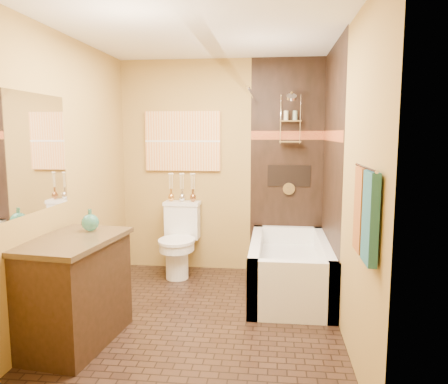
# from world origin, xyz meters

# --- Properties ---
(floor) EXTENTS (3.00, 3.00, 0.00)m
(floor) POSITION_xyz_m (0.00, 0.00, 0.00)
(floor) COLOR black
(floor) RESTS_ON ground
(wall_left) EXTENTS (0.02, 3.00, 2.50)m
(wall_left) POSITION_xyz_m (-1.20, 0.00, 1.25)
(wall_left) COLOR #A68340
(wall_left) RESTS_ON floor
(wall_right) EXTENTS (0.02, 3.00, 2.50)m
(wall_right) POSITION_xyz_m (1.20, 0.00, 1.25)
(wall_right) COLOR #A68340
(wall_right) RESTS_ON floor
(wall_back) EXTENTS (2.40, 0.02, 2.50)m
(wall_back) POSITION_xyz_m (0.00, 1.50, 1.25)
(wall_back) COLOR #A68340
(wall_back) RESTS_ON floor
(wall_front) EXTENTS (2.40, 0.02, 2.50)m
(wall_front) POSITION_xyz_m (0.00, -1.50, 1.25)
(wall_front) COLOR #A68340
(wall_front) RESTS_ON floor
(ceiling) EXTENTS (3.00, 3.00, 0.00)m
(ceiling) POSITION_xyz_m (0.00, 0.00, 2.50)
(ceiling) COLOR silver
(ceiling) RESTS_ON wall_back
(alcove_tile_back) EXTENTS (0.85, 0.01, 2.50)m
(alcove_tile_back) POSITION_xyz_m (0.78, 1.49, 1.25)
(alcove_tile_back) COLOR black
(alcove_tile_back) RESTS_ON wall_back
(alcove_tile_right) EXTENTS (0.01, 1.50, 2.50)m
(alcove_tile_right) POSITION_xyz_m (1.19, 0.75, 1.25)
(alcove_tile_right) COLOR black
(alcove_tile_right) RESTS_ON wall_right
(mosaic_band_back) EXTENTS (0.85, 0.01, 0.10)m
(mosaic_band_back) POSITION_xyz_m (0.78, 1.48, 1.62)
(mosaic_band_back) COLOR maroon
(mosaic_band_back) RESTS_ON alcove_tile_back
(mosaic_band_right) EXTENTS (0.01, 1.50, 0.10)m
(mosaic_band_right) POSITION_xyz_m (1.18, 0.75, 1.62)
(mosaic_band_right) COLOR maroon
(mosaic_band_right) RESTS_ON alcove_tile_right
(alcove_niche) EXTENTS (0.50, 0.01, 0.25)m
(alcove_niche) POSITION_xyz_m (0.80, 1.48, 1.15)
(alcove_niche) COLOR black
(alcove_niche) RESTS_ON alcove_tile_back
(shower_fixtures) EXTENTS (0.24, 0.33, 1.16)m
(shower_fixtures) POSITION_xyz_m (0.80, 1.38, 1.67)
(shower_fixtures) COLOR silver
(shower_fixtures) RESTS_ON floor
(curtain_rod) EXTENTS (0.03, 1.55, 0.03)m
(curtain_rod) POSITION_xyz_m (0.40, 0.75, 2.02)
(curtain_rod) COLOR silver
(curtain_rod) RESTS_ON wall_back
(towel_bar) EXTENTS (0.02, 0.55, 0.02)m
(towel_bar) POSITION_xyz_m (1.15, -1.05, 1.45)
(towel_bar) COLOR silver
(towel_bar) RESTS_ON wall_right
(towel_teal) EXTENTS (0.05, 0.22, 0.52)m
(towel_teal) POSITION_xyz_m (1.16, -1.18, 1.18)
(towel_teal) COLOR navy
(towel_teal) RESTS_ON towel_bar
(towel_rust) EXTENTS (0.05, 0.22, 0.52)m
(towel_rust) POSITION_xyz_m (1.16, -0.92, 1.18)
(towel_rust) COLOR #99571B
(towel_rust) RESTS_ON towel_bar
(sunset_painting) EXTENTS (0.90, 0.04, 0.70)m
(sunset_painting) POSITION_xyz_m (-0.46, 1.48, 1.55)
(sunset_painting) COLOR orange
(sunset_painting) RESTS_ON wall_back
(vanity_mirror) EXTENTS (0.01, 1.00, 0.90)m
(vanity_mirror) POSITION_xyz_m (-1.19, -0.52, 1.50)
(vanity_mirror) COLOR white
(vanity_mirror) RESTS_ON wall_left
(bathtub) EXTENTS (0.80, 1.50, 0.55)m
(bathtub) POSITION_xyz_m (0.80, 0.75, 0.22)
(bathtub) COLOR white
(bathtub) RESTS_ON floor
(toilet) EXTENTS (0.43, 0.63, 0.84)m
(toilet) POSITION_xyz_m (-0.46, 1.20, 0.42)
(toilet) COLOR white
(toilet) RESTS_ON floor
(vanity) EXTENTS (0.69, 1.02, 0.84)m
(vanity) POSITION_xyz_m (-0.92, -0.52, 0.42)
(vanity) COLOR black
(vanity) RESTS_ON floor
(teal_bottle) EXTENTS (0.19, 0.19, 0.22)m
(teal_bottle) POSITION_xyz_m (-0.87, -0.27, 0.94)
(teal_bottle) COLOR #2A7F6D
(teal_bottle) RESTS_ON vanity
(bud_vases) EXTENTS (0.33, 0.07, 0.33)m
(bud_vases) POSITION_xyz_m (-0.46, 1.39, 1.02)
(bud_vases) COLOR gold
(bud_vases) RESTS_ON toilet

